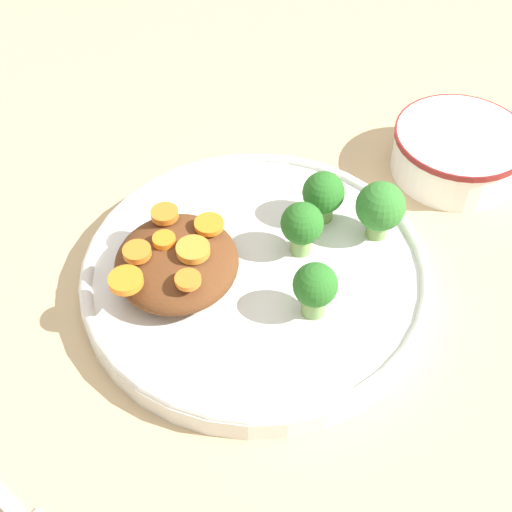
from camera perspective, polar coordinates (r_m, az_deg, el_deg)
The scene contains 16 objects.
ground_plane at distance 0.60m, azimuth 0.00°, elevation -2.25°, with size 4.00×4.00×0.00m, color tan.
plate at distance 0.59m, azimuth 0.00°, elevation -1.41°, with size 0.29×0.29×0.03m.
dip_bowl at distance 0.71m, azimuth 15.86°, elevation 8.20°, with size 0.13×0.13×0.05m.
stew_mound at distance 0.57m, azimuth -6.36°, elevation -0.52°, with size 0.11×0.10×0.03m, color #5B3319.
broccoli_floret_0 at distance 0.54m, azimuth 4.75°, elevation -2.55°, with size 0.03×0.03×0.05m.
broccoli_floret_1 at distance 0.60m, azimuth 9.91°, elevation 3.81°, with size 0.04×0.04×0.05m.
broccoli_floret_2 at distance 0.58m, azimuth 3.70°, elevation 2.43°, with size 0.04×0.04×0.05m.
broccoli_floret_3 at distance 0.61m, azimuth 5.41°, elevation 4.90°, with size 0.04×0.04×0.05m.
carrot_slice_0 at distance 0.54m, azimuth -10.38°, elevation -1.93°, with size 0.03×0.03×0.01m, color orange.
carrot_slice_1 at distance 0.55m, azimuth -5.06°, elevation 0.51°, with size 0.03×0.03×0.01m, color orange.
carrot_slice_2 at distance 0.56m, azimuth -7.37°, elevation 1.29°, with size 0.02×0.02×0.01m, color orange.
carrot_slice_3 at distance 0.53m, azimuth -5.47°, elevation -1.90°, with size 0.02×0.02×0.00m, color orange.
carrot_slice_4 at distance 0.57m, azimuth -3.78°, elevation 2.54°, with size 0.02×0.02×0.00m, color orange.
carrot_slice_5 at distance 0.58m, azimuth -7.33°, elevation 3.38°, with size 0.02×0.02×0.01m, color orange.
carrot_slice_6 at distance 0.56m, azimuth -9.50°, elevation 0.33°, with size 0.02×0.02×0.01m, color orange.
fork at distance 0.52m, azimuth -19.22°, elevation -18.21°, with size 0.12×0.14×0.01m.
Camera 1 is at (-0.38, -0.02, 0.46)m, focal length 50.00 mm.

